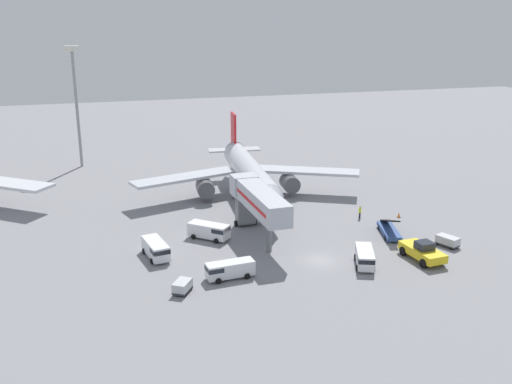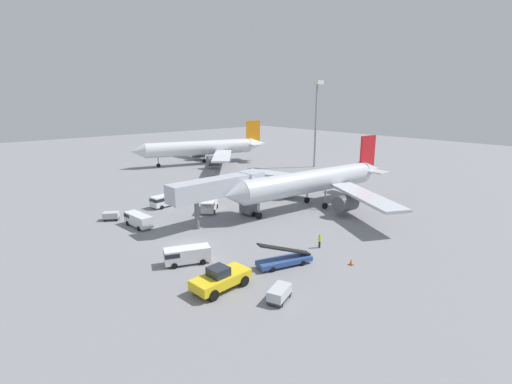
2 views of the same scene
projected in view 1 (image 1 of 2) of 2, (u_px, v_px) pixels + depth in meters
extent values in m
plane|color=gray|center=(320.00, 261.00, 68.94)|extent=(300.00, 300.00, 0.00)
cylinder|color=silver|center=(250.00, 173.00, 90.33)|extent=(6.52, 28.08, 3.90)
cone|color=silver|center=(272.00, 202.00, 75.72)|extent=(4.12, 3.64, 3.83)
cone|color=silver|center=(233.00, 149.00, 105.70)|extent=(4.18, 5.46, 3.71)
cube|color=red|center=(234.00, 131.00, 103.46)|extent=(0.74, 4.05, 6.25)
cube|color=silver|center=(247.00, 149.00, 104.55)|extent=(4.94, 3.36, 0.24)
cube|color=silver|center=(221.00, 150.00, 103.65)|extent=(4.94, 3.36, 0.24)
cube|color=silver|center=(306.00, 171.00, 94.88)|extent=(17.37, 11.63, 0.44)
cube|color=silver|center=(185.00, 177.00, 91.05)|extent=(17.91, 8.85, 0.44)
cylinder|color=#4C4C51|center=(290.00, 183.00, 93.77)|extent=(3.04, 3.77, 2.72)
cylinder|color=#4C4C51|center=(205.00, 188.00, 91.08)|extent=(3.04, 3.77, 2.72)
cylinder|color=gray|center=(265.00, 210.00, 80.90)|extent=(0.28, 0.28, 2.94)
cylinder|color=black|center=(265.00, 220.00, 81.33)|extent=(0.45, 1.13, 1.10)
cylinder|color=gray|center=(261.00, 185.00, 93.09)|extent=(0.28, 0.28, 2.94)
cylinder|color=black|center=(261.00, 194.00, 93.51)|extent=(0.45, 1.13, 1.10)
cylinder|color=gray|center=(234.00, 187.00, 92.22)|extent=(0.28, 0.28, 2.94)
cylinder|color=black|center=(234.00, 195.00, 92.64)|extent=(0.45, 1.13, 1.10)
cube|color=#B2B7C1|center=(262.00, 201.00, 72.70)|extent=(3.23, 14.28, 2.70)
cube|color=red|center=(250.00, 202.00, 72.25)|extent=(0.23, 11.96, 0.44)
cube|color=#B2B7C1|center=(244.00, 185.00, 79.73)|extent=(3.49, 2.85, 2.84)
cube|color=#232833|center=(241.00, 181.00, 80.84)|extent=(3.30, 0.29, 0.90)
cube|color=slate|center=(246.00, 209.00, 80.14)|extent=(2.58, 1.84, 3.97)
cylinder|color=black|center=(236.00, 224.00, 80.29)|extent=(0.31, 0.80, 0.80)
cylinder|color=black|center=(255.00, 221.00, 81.14)|extent=(0.31, 0.80, 0.80)
cylinder|color=slate|center=(269.00, 235.00, 71.12)|extent=(0.70, 0.70, 4.37)
cube|color=yellow|center=(422.00, 252.00, 68.90)|extent=(3.11, 6.36, 0.99)
cube|color=#232833|center=(425.00, 245.00, 68.35)|extent=(1.99, 1.93, 0.90)
cylinder|color=black|center=(441.00, 260.00, 67.69)|extent=(0.48, 1.13, 1.10)
cylinder|color=black|center=(424.00, 263.00, 66.81)|extent=(0.48, 1.13, 1.10)
cylinder|color=black|center=(420.00, 248.00, 71.27)|extent=(0.48, 1.13, 1.10)
cylinder|color=black|center=(403.00, 251.00, 70.40)|extent=(0.48, 1.13, 1.10)
cube|color=#2D4C8E|center=(389.00, 231.00, 77.06)|extent=(3.69, 6.81, 0.55)
cube|color=black|center=(390.00, 221.00, 76.65)|extent=(2.87, 6.61, 2.27)
cylinder|color=black|center=(399.00, 238.00, 75.27)|extent=(0.38, 0.64, 0.60)
cylinder|color=black|center=(385.00, 238.00, 75.25)|extent=(0.38, 0.64, 0.60)
cylinder|color=black|center=(392.00, 228.00, 79.03)|extent=(0.38, 0.64, 0.60)
cylinder|color=black|center=(379.00, 228.00, 79.00)|extent=(0.38, 0.64, 0.60)
cube|color=white|center=(365.00, 257.00, 67.32)|extent=(3.71, 5.53, 1.66)
cube|color=#1E232D|center=(366.00, 260.00, 65.52)|extent=(2.39, 2.26, 0.53)
cylinder|color=black|center=(373.00, 269.00, 65.92)|extent=(0.57, 0.76, 0.68)
cylinder|color=black|center=(358.00, 268.00, 66.08)|extent=(0.57, 0.76, 0.68)
cylinder|color=black|center=(371.00, 258.00, 69.00)|extent=(0.57, 0.76, 0.68)
cylinder|color=black|center=(356.00, 257.00, 69.16)|extent=(0.57, 0.76, 0.68)
cube|color=silver|center=(230.00, 269.00, 64.00)|extent=(5.54, 2.24, 1.64)
cube|color=#1E232D|center=(214.00, 268.00, 63.25)|extent=(1.87, 1.98, 0.53)
cylinder|color=black|center=(218.00, 281.00, 62.85)|extent=(0.70, 0.38, 0.68)
cylinder|color=black|center=(214.00, 275.00, 64.40)|extent=(0.70, 0.38, 0.68)
cylinder|color=black|center=(247.00, 276.00, 64.04)|extent=(0.70, 0.38, 0.68)
cylinder|color=black|center=(242.00, 270.00, 65.59)|extent=(0.70, 0.38, 0.68)
cube|color=white|center=(156.00, 248.00, 69.63)|extent=(2.89, 5.76, 1.77)
cube|color=#1E232D|center=(160.00, 251.00, 67.92)|extent=(2.30, 2.07, 0.57)
cylinder|color=black|center=(168.00, 258.00, 68.82)|extent=(0.47, 0.73, 0.68)
cylinder|color=black|center=(152.00, 261.00, 68.00)|extent=(0.47, 0.73, 0.68)
cylinder|color=black|center=(159.00, 248.00, 71.74)|extent=(0.47, 0.73, 0.68)
cylinder|color=black|center=(144.00, 251.00, 70.92)|extent=(0.47, 0.73, 0.68)
cube|color=white|center=(209.00, 230.00, 75.58)|extent=(5.43, 5.26, 1.76)
cube|color=#1E232D|center=(221.00, 230.00, 74.68)|extent=(2.70, 2.72, 0.56)
cylinder|color=black|center=(224.00, 236.00, 75.94)|extent=(0.75, 0.73, 0.68)
cylinder|color=black|center=(216.00, 241.00, 74.26)|extent=(0.75, 0.73, 0.68)
cylinder|color=black|center=(202.00, 232.00, 77.38)|extent=(0.75, 0.73, 0.68)
cylinder|color=black|center=(194.00, 236.00, 75.70)|extent=(0.75, 0.73, 0.68)
cube|color=#38383D|center=(447.00, 244.00, 73.25)|extent=(2.40, 3.12, 0.22)
cube|color=silver|center=(448.00, 240.00, 73.08)|extent=(2.40, 3.12, 0.94)
cylinder|color=black|center=(457.00, 246.00, 72.96)|extent=(0.25, 0.38, 0.36)
cylinder|color=black|center=(451.00, 248.00, 72.15)|extent=(0.25, 0.38, 0.36)
cylinder|color=black|center=(444.00, 242.00, 74.41)|extent=(0.25, 0.38, 0.36)
cylinder|color=black|center=(438.00, 244.00, 73.59)|extent=(0.25, 0.38, 0.36)
cube|color=#38383D|center=(183.00, 290.00, 60.84)|extent=(2.50, 2.74, 0.22)
cube|color=silver|center=(182.00, 285.00, 60.68)|extent=(2.50, 2.74, 0.90)
cylinder|color=black|center=(180.00, 287.00, 61.80)|extent=(0.30, 0.37, 0.36)
cylinder|color=black|center=(191.00, 288.00, 61.43)|extent=(0.30, 0.37, 0.36)
cylinder|color=black|center=(174.00, 293.00, 60.31)|extent=(0.30, 0.37, 0.36)
cylinder|color=black|center=(185.00, 295.00, 59.94)|extent=(0.30, 0.37, 0.36)
cylinder|color=#1E2333|center=(360.00, 215.00, 83.47)|extent=(0.38, 0.38, 0.90)
cylinder|color=#D8EA19|center=(360.00, 210.00, 83.24)|extent=(0.50, 0.50, 0.71)
sphere|color=tan|center=(360.00, 207.00, 83.10)|extent=(0.24, 0.24, 0.24)
cube|color=black|center=(399.00, 217.00, 84.05)|extent=(0.49, 0.49, 0.03)
cone|color=orange|center=(399.00, 215.00, 83.94)|extent=(0.42, 0.42, 0.73)
cylinder|color=#93969B|center=(77.00, 110.00, 110.14)|extent=(0.56, 0.56, 22.09)
cube|color=silver|center=(72.00, 48.00, 106.81)|extent=(2.40, 2.40, 1.00)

